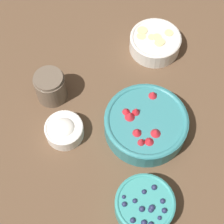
{
  "coord_description": "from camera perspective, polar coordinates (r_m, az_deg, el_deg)",
  "views": [
    {
      "loc": [
        -0.38,
        0.31,
        1.0
      ],
      "look_at": [
        0.07,
        0.05,
        0.04
      ],
      "focal_mm": 60.0,
      "sensor_mm": 36.0,
      "label": 1
    }
  ],
  "objects": [
    {
      "name": "bowl_blueberries",
      "position": [
        1.0,
        4.99,
        -13.93
      ],
      "size": [
        0.16,
        0.16,
        0.07
      ],
      "color": "teal",
      "rests_on": "ground_plane"
    },
    {
      "name": "bowl_strawberries",
      "position": [
        1.08,
        5.15,
        -1.73
      ],
      "size": [
        0.24,
        0.24,
        0.09
      ],
      "color": "teal",
      "rests_on": "ground_plane"
    },
    {
      "name": "jar_chocolate",
      "position": [
        1.14,
        -9.33,
        3.73
      ],
      "size": [
        0.09,
        0.09,
        0.1
      ],
      "color": "brown",
      "rests_on": "ground_plane"
    },
    {
      "name": "bowl_bananas",
      "position": [
        1.25,
        6.58,
        10.58
      ],
      "size": [
        0.17,
        0.17,
        0.06
      ],
      "color": "silver",
      "rests_on": "ground_plane"
    },
    {
      "name": "bowl_cream",
      "position": [
        1.09,
        -7.3,
        -2.68
      ],
      "size": [
        0.11,
        0.11,
        0.06
      ],
      "color": "white",
      "rests_on": "ground_plane"
    },
    {
      "name": "ground_plane",
      "position": [
        1.11,
        3.9,
        -2.64
      ],
      "size": [
        4.0,
        4.0,
        0.0
      ],
      "primitive_type": "plane",
      "color": "brown"
    }
  ]
}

